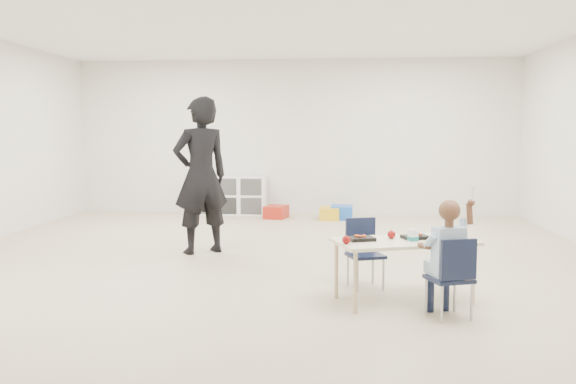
# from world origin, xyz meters

# --- Properties ---
(room) EXTENTS (9.00, 9.02, 2.80)m
(room) POSITION_xyz_m (0.00, 0.00, 1.40)
(room) COLOR #BEB192
(room) RESTS_ON ground
(table) EXTENTS (1.33, 0.96, 0.55)m
(table) POSITION_xyz_m (1.41, -1.28, 0.28)
(table) COLOR #F3E6C2
(table) RESTS_ON ground
(chair_near) EXTENTS (0.40, 0.39, 0.66)m
(chair_near) POSITION_xyz_m (1.73, -1.72, 0.33)
(chair_near) COLOR black
(chair_near) RESTS_ON ground
(chair_far) EXTENTS (0.40, 0.39, 0.66)m
(chair_far) POSITION_xyz_m (1.10, -0.84, 0.33)
(chair_far) COLOR black
(chair_far) RESTS_ON ground
(child) EXTENTS (0.56, 0.56, 1.04)m
(child) POSITION_xyz_m (1.73, -1.72, 0.52)
(child) COLOR #A8C1E3
(child) RESTS_ON chair_near
(lunch_tray_near) EXTENTS (0.26, 0.22, 0.03)m
(lunch_tray_near) POSITION_xyz_m (1.51, -1.22, 0.56)
(lunch_tray_near) COLOR black
(lunch_tray_near) RESTS_ON table
(lunch_tray_far) EXTENTS (0.26, 0.22, 0.03)m
(lunch_tray_far) POSITION_xyz_m (1.04, -1.35, 0.56)
(lunch_tray_far) COLOR black
(lunch_tray_far) RESTS_ON table
(milk_carton) EXTENTS (0.09, 0.09, 0.10)m
(milk_carton) POSITION_xyz_m (1.48, -1.35, 0.60)
(milk_carton) COLOR white
(milk_carton) RESTS_ON table
(bread_roll) EXTENTS (0.09, 0.09, 0.07)m
(bread_roll) POSITION_xyz_m (1.71, -1.31, 0.58)
(bread_roll) COLOR #B28449
(bread_roll) RESTS_ON table
(apple_near) EXTENTS (0.07, 0.07, 0.07)m
(apple_near) POSITION_xyz_m (1.31, -1.24, 0.58)
(apple_near) COLOR maroon
(apple_near) RESTS_ON table
(apple_far) EXTENTS (0.07, 0.07, 0.07)m
(apple_far) POSITION_xyz_m (0.91, -1.53, 0.58)
(apple_far) COLOR maroon
(apple_far) RESTS_ON table
(cubby_shelf) EXTENTS (1.40, 0.40, 0.70)m
(cubby_shelf) POSITION_xyz_m (-1.20, 4.28, 0.35)
(cubby_shelf) COLOR white
(cubby_shelf) RESTS_ON ground
(adult) EXTENTS (0.83, 0.78, 1.91)m
(adult) POSITION_xyz_m (-0.86, 0.72, 0.96)
(adult) COLOR black
(adult) RESTS_ON ground
(bin_red) EXTENTS (0.43, 0.50, 0.22)m
(bin_red) POSITION_xyz_m (-0.28, 3.88, 0.11)
(bin_red) COLOR #AD1F11
(bin_red) RESTS_ON ground
(bin_yellow) EXTENTS (0.35, 0.44, 0.21)m
(bin_yellow) POSITION_xyz_m (0.65, 3.80, 0.11)
(bin_yellow) COLOR gold
(bin_yellow) RESTS_ON ground
(bin_blue) EXTENTS (0.38, 0.48, 0.23)m
(bin_blue) POSITION_xyz_m (0.86, 3.88, 0.11)
(bin_blue) COLOR blue
(bin_blue) RESTS_ON ground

